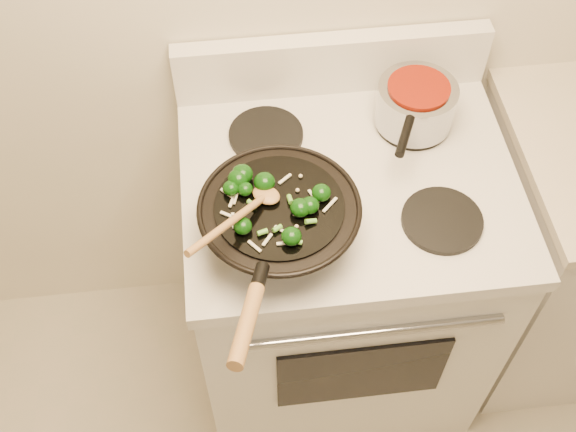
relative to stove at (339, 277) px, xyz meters
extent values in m
cube|color=silver|center=(0.00, 0.00, -0.03)|extent=(0.76, 0.64, 0.88)
cube|color=silver|center=(0.00, 0.00, 0.43)|extent=(0.78, 0.66, 0.04)
cube|color=silver|center=(0.00, 0.30, 0.53)|extent=(0.78, 0.05, 0.16)
cylinder|color=#9A9CA2|center=(0.00, -0.33, 0.31)|extent=(0.60, 0.02, 0.02)
cube|color=black|center=(0.00, -0.33, 0.08)|extent=(0.42, 0.01, 0.28)
cylinder|color=black|center=(-0.18, -0.15, 0.46)|extent=(0.18, 0.18, 0.01)
cylinder|color=black|center=(0.18, -0.15, 0.46)|extent=(0.18, 0.18, 0.01)
cylinder|color=black|center=(-0.18, 0.15, 0.46)|extent=(0.18, 0.18, 0.01)
cylinder|color=black|center=(0.18, 0.15, 0.46)|extent=(0.18, 0.18, 0.01)
torus|color=black|center=(-0.18, -0.15, 0.56)|extent=(0.34, 0.34, 0.01)
cylinder|color=black|center=(-0.18, -0.15, 0.56)|extent=(0.27, 0.27, 0.01)
cylinder|color=black|center=(-0.24, -0.34, 0.60)|extent=(0.04, 0.06, 0.04)
cylinder|color=#9B6F3D|center=(-0.27, -0.45, 0.62)|extent=(0.08, 0.18, 0.06)
ellipsoid|color=#0A3207|center=(-0.21, -0.10, 0.58)|extent=(0.04, 0.04, 0.04)
cylinder|color=#45842F|center=(-0.19, -0.10, 0.57)|extent=(0.02, 0.02, 0.01)
ellipsoid|color=#0A3207|center=(-0.26, -0.21, 0.58)|extent=(0.04, 0.04, 0.03)
ellipsoid|color=#0A3207|center=(-0.27, -0.11, 0.58)|extent=(0.03, 0.03, 0.03)
ellipsoid|color=#0A3207|center=(-0.09, -0.14, 0.58)|extent=(0.04, 0.04, 0.03)
cylinder|color=#45842F|center=(-0.08, -0.14, 0.57)|extent=(0.02, 0.02, 0.02)
ellipsoid|color=#0A3207|center=(-0.12, -0.17, 0.58)|extent=(0.04, 0.04, 0.03)
ellipsoid|color=#0A3207|center=(-0.25, -0.11, 0.58)|extent=(0.03, 0.03, 0.03)
ellipsoid|color=#0A3207|center=(-0.14, -0.18, 0.58)|extent=(0.04, 0.04, 0.04)
cylinder|color=#45842F|center=(-0.13, -0.18, 0.57)|extent=(0.01, 0.02, 0.01)
ellipsoid|color=#0A3207|center=(-0.17, -0.24, 0.58)|extent=(0.04, 0.04, 0.03)
ellipsoid|color=#0A3207|center=(-0.26, -0.09, 0.58)|extent=(0.04, 0.04, 0.04)
ellipsoid|color=#0A3207|center=(-0.25, -0.08, 0.58)|extent=(0.05, 0.05, 0.04)
cylinder|color=#45842F|center=(-0.24, -0.08, 0.57)|extent=(0.02, 0.02, 0.01)
cube|color=#EDEACE|center=(-0.15, -0.16, 0.57)|extent=(0.02, 0.04, 0.00)
cube|color=#EDEACE|center=(-0.11, -0.14, 0.57)|extent=(0.02, 0.04, 0.00)
cube|color=#EDEACE|center=(-0.28, -0.11, 0.57)|extent=(0.03, 0.03, 0.00)
cube|color=#EDEACE|center=(-0.21, -0.24, 0.57)|extent=(0.02, 0.03, 0.00)
cube|color=#EDEACE|center=(-0.18, -0.25, 0.57)|extent=(0.03, 0.01, 0.00)
cube|color=#EDEACE|center=(-0.27, -0.12, 0.57)|extent=(0.02, 0.04, 0.00)
cube|color=#EDEACE|center=(-0.27, -0.13, 0.57)|extent=(0.02, 0.04, 0.00)
cube|color=#EDEACE|center=(-0.28, -0.18, 0.57)|extent=(0.01, 0.04, 0.00)
cube|color=#EDEACE|center=(-0.29, -0.17, 0.57)|extent=(0.03, 0.02, 0.00)
cube|color=#EDEACE|center=(-0.16, -0.09, 0.57)|extent=(0.03, 0.03, 0.00)
cube|color=#EDEACE|center=(-0.08, -0.17, 0.57)|extent=(0.04, 0.04, 0.00)
cube|color=#EDEACE|center=(-0.18, -0.22, 0.57)|extent=(0.03, 0.03, 0.00)
cube|color=#EDEACE|center=(-0.24, -0.25, 0.57)|extent=(0.03, 0.03, 0.00)
cylinder|color=#58A334|center=(-0.16, -0.25, 0.57)|extent=(0.01, 0.02, 0.01)
cylinder|color=#58A334|center=(-0.19, -0.22, 0.57)|extent=(0.03, 0.01, 0.01)
cylinder|color=#58A334|center=(-0.17, -0.23, 0.57)|extent=(0.02, 0.03, 0.01)
cylinder|color=#58A334|center=(-0.11, -0.15, 0.57)|extent=(0.02, 0.02, 0.01)
cylinder|color=#58A334|center=(-0.22, -0.22, 0.57)|extent=(0.02, 0.02, 0.01)
cylinder|color=#58A334|center=(-0.24, -0.15, 0.57)|extent=(0.01, 0.02, 0.01)
cylinder|color=#58A334|center=(-0.12, -0.21, 0.57)|extent=(0.03, 0.02, 0.01)
cylinder|color=#58A334|center=(-0.16, -0.15, 0.57)|extent=(0.02, 0.02, 0.01)
sphere|color=beige|center=(-0.21, -0.07, 0.57)|extent=(0.01, 0.01, 0.01)
sphere|color=beige|center=(-0.15, -0.21, 0.57)|extent=(0.01, 0.01, 0.01)
sphere|color=beige|center=(-0.14, -0.12, 0.57)|extent=(0.01, 0.01, 0.01)
sphere|color=beige|center=(-0.21, -0.10, 0.57)|extent=(0.01, 0.01, 0.01)
sphere|color=beige|center=(-0.13, -0.08, 0.57)|extent=(0.01, 0.01, 0.01)
ellipsoid|color=#9B6F3D|center=(-0.20, -0.13, 0.58)|extent=(0.08, 0.07, 0.02)
cylinder|color=#9B6F3D|center=(-0.29, -0.22, 0.62)|extent=(0.17, 0.19, 0.10)
cylinder|color=#9A9CA2|center=(0.18, 0.15, 0.52)|extent=(0.19, 0.19, 0.11)
cylinder|color=#711305|center=(0.18, 0.15, 0.57)|extent=(0.15, 0.15, 0.01)
cylinder|color=black|center=(0.12, 0.01, 0.56)|extent=(0.07, 0.11, 0.02)
camera|label=1|loc=(-0.27, -1.04, 1.74)|focal=45.00mm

